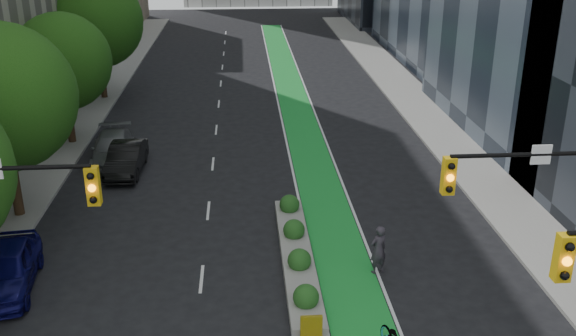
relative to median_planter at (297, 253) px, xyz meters
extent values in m
cube|color=gray|center=(-13.00, 17.96, -0.30)|extent=(3.60, 90.00, 0.15)
cube|color=gray|center=(10.60, 17.96, -0.30)|extent=(3.60, 90.00, 0.15)
cube|color=green|center=(1.80, 22.96, -0.37)|extent=(2.20, 70.00, 0.01)
cylinder|color=black|center=(-12.20, 4.96, 2.15)|extent=(0.44, 0.44, 5.04)
sphere|color=#1A4D10|center=(-12.20, 4.96, 5.21)|extent=(6.40, 6.40, 6.40)
cylinder|color=black|center=(-12.20, 14.96, 1.87)|extent=(0.44, 0.44, 4.48)
sphere|color=#1A4D10|center=(-12.20, 14.96, 4.59)|extent=(5.60, 5.60, 5.60)
cylinder|color=black|center=(-12.20, 24.96, 2.20)|extent=(0.44, 0.44, 5.15)
sphere|color=#1A4D10|center=(-12.20, 24.96, 5.33)|extent=(6.60, 6.60, 6.60)
cube|color=gold|center=(-5.90, -6.54, 5.88)|extent=(0.34, 0.28, 1.05)
sphere|color=orange|center=(-5.90, -6.70, 5.88)|extent=(0.20, 0.20, 0.20)
cylinder|color=black|center=(6.25, -6.54, 6.43)|extent=(5.50, 0.12, 0.12)
cube|color=gold|center=(3.50, -6.54, 5.88)|extent=(0.34, 0.28, 1.05)
sphere|color=orange|center=(3.50, -6.70, 5.88)|extent=(0.20, 0.20, 0.20)
cube|color=white|center=(5.97, -6.57, 6.43)|extent=(0.55, 0.04, 0.55)
cube|color=gold|center=(4.50, -11.04, 5.88)|extent=(0.34, 0.28, 1.05)
sphere|color=orange|center=(4.50, -11.20, 5.88)|extent=(0.20, 0.20, 0.20)
cube|color=gray|center=(0.00, -0.04, -0.17)|extent=(1.20, 10.00, 0.40)
cube|color=yellow|center=(0.00, -5.24, 0.18)|extent=(0.70, 0.12, 1.00)
sphere|color=#194C19|center=(0.00, -3.54, 0.28)|extent=(0.90, 0.90, 0.90)
sphere|color=#194C19|center=(0.00, -1.04, 0.28)|extent=(0.90, 0.90, 0.90)
sphere|color=#194C19|center=(0.00, 1.46, 0.28)|extent=(0.90, 0.90, 0.90)
sphere|color=#194C19|center=(0.00, 3.96, 0.28)|extent=(0.90, 0.90, 0.90)
imported|color=#352F39|center=(3.00, -1.04, 0.61)|extent=(0.84, 0.72, 1.96)
imported|color=#0E0E54|center=(-10.69, -1.18, 0.46)|extent=(2.54, 5.10, 1.67)
imported|color=black|center=(-8.20, 10.06, 0.40)|extent=(1.75, 4.73, 1.54)
imported|color=slate|center=(-9.17, 11.65, 0.40)|extent=(2.75, 5.55, 1.55)
camera|label=1|loc=(-1.98, -22.12, 12.43)|focal=40.00mm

